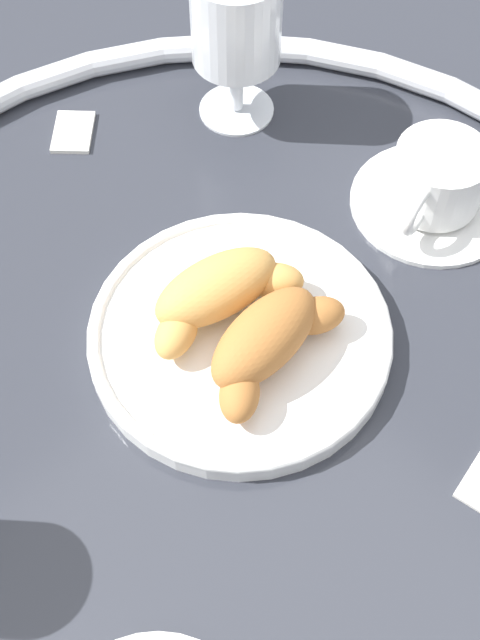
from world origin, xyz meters
TOP-DOWN VIEW (x-y plane):
  - ground_plane at (0.00, 0.00)m, footprint 2.20×2.20m
  - table_chrome_rim at (0.00, 0.00)m, footprint 0.73×0.73m
  - pastry_plate at (-0.02, -0.02)m, footprint 0.23×0.23m
  - croissant_large at (-0.03, -0.04)m, footprint 0.13×0.08m
  - croissant_small at (-0.02, 0.01)m, footprint 0.14×0.07m
  - coffee_cup_far at (-0.23, 0.00)m, footprint 0.14×0.14m
  - juice_glass_right at (-0.20, -0.20)m, footprint 0.08×0.08m
  - sugar_packet at (-0.07, -0.28)m, footprint 0.06×0.06m

SIDE VIEW (x-z plane):
  - ground_plane at x=0.00m, z-range 0.00..0.00m
  - sugar_packet at x=-0.07m, z-range 0.00..0.01m
  - pastry_plate at x=-0.02m, z-range 0.00..0.02m
  - table_chrome_rim at x=0.00m, z-range 0.00..0.02m
  - coffee_cup_far at x=-0.23m, z-range 0.00..0.06m
  - croissant_large at x=-0.03m, z-range 0.02..0.06m
  - croissant_small at x=-0.02m, z-range 0.02..0.06m
  - juice_glass_right at x=-0.20m, z-range 0.02..0.16m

